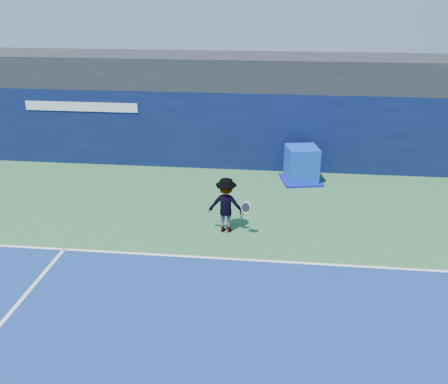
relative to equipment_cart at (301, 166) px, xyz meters
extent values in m
plane|color=#2E6836|center=(-1.56, -9.00, -0.60)|extent=(80.00, 80.00, 0.00)
cube|color=white|center=(-1.56, -6.00, -0.59)|extent=(24.00, 0.10, 0.01)
cube|color=black|center=(-1.56, 2.50, 3.00)|extent=(36.00, 3.00, 1.20)
cube|color=#0B143C|center=(-1.56, 1.50, 0.90)|extent=(36.00, 1.00, 3.00)
cube|color=white|center=(-8.56, 0.99, 1.75)|extent=(4.50, 0.04, 0.35)
cube|color=#0D34BC|center=(0.00, 0.00, 0.06)|extent=(1.30, 1.30, 1.31)
cube|color=#0B10A3|center=(0.00, 0.00, -0.55)|extent=(1.62, 1.62, 0.09)
imported|color=white|center=(-2.29, -4.34, 0.23)|extent=(1.09, 0.66, 1.65)
cylinder|color=black|center=(-1.84, -4.59, 0.05)|extent=(0.08, 0.15, 0.26)
torus|color=silver|center=(-1.70, -4.64, 0.30)|extent=(0.30, 0.17, 0.30)
cylinder|color=black|center=(-1.70, -4.64, 0.30)|extent=(0.25, 0.13, 0.25)
sphere|color=#D0E519|center=(-1.30, -3.67, 0.40)|extent=(0.06, 0.06, 0.06)
camera|label=1|loc=(-0.85, -17.43, 6.02)|focal=40.00mm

